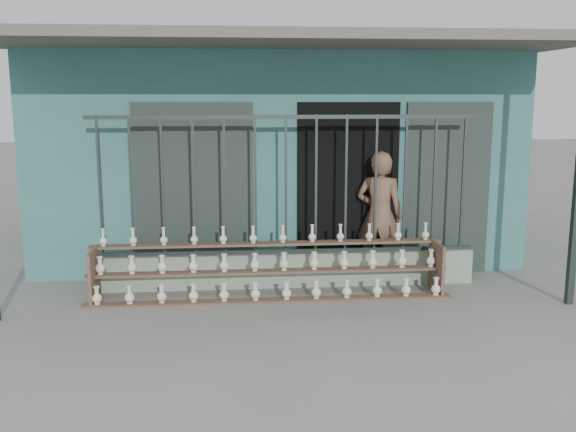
{
  "coord_description": "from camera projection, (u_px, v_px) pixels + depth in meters",
  "views": [
    {
      "loc": [
        -0.72,
        -6.86,
        2.47
      ],
      "look_at": [
        0.0,
        1.0,
        1.0
      ],
      "focal_mm": 40.0,
      "sensor_mm": 36.0,
      "label": 1
    }
  ],
  "objects": [
    {
      "name": "shelf_rack",
      "position": [
        269.0,
        268.0,
        8.01
      ],
      "size": [
        4.5,
        0.68,
        0.85
      ],
      "color": "brown",
      "rests_on": "ground"
    },
    {
      "name": "security_fence",
      "position": [
        286.0,
        185.0,
        8.25
      ],
      "size": [
        5.0,
        0.04,
        1.8
      ],
      "color": "#283330",
      "rests_on": "parapet_wall"
    },
    {
      "name": "parapet_wall",
      "position": [
        286.0,
        270.0,
        8.46
      ],
      "size": [
        5.0,
        0.2,
        0.45
      ],
      "primitive_type": "cube",
      "color": "gray",
      "rests_on": "ground"
    },
    {
      "name": "workshop_building",
      "position": [
        271.0,
        147.0,
        11.07
      ],
      "size": [
        7.4,
        6.6,
        3.21
      ],
      "color": "#346D6A",
      "rests_on": "ground"
    },
    {
      "name": "elderly_woman",
      "position": [
        380.0,
        216.0,
        8.72
      ],
      "size": [
        0.76,
        0.65,
        1.76
      ],
      "primitive_type": "imported",
      "rotation": [
        0.0,
        0.0,
        2.71
      ],
      "color": "brown",
      "rests_on": "ground"
    },
    {
      "name": "ground",
      "position": [
        296.0,
        319.0,
        7.23
      ],
      "size": [
        60.0,
        60.0,
        0.0
      ],
      "primitive_type": "plane",
      "color": "slate"
    }
  ]
}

